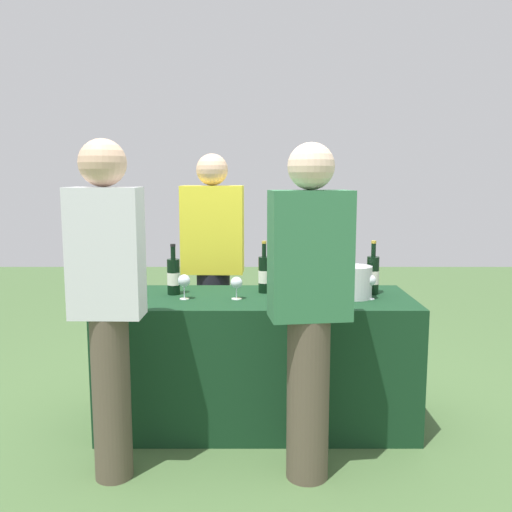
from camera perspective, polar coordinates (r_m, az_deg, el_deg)
ground_plane at (r=3.59m, az=0.00°, el=-16.81°), size 12.00×12.00×0.00m
tasting_table at (r=3.44m, az=0.00°, el=-10.77°), size 1.87×0.72×0.80m
wine_bottle_0 at (r=3.41m, az=-8.78°, el=-2.09°), size 0.08×0.08×0.31m
wine_bottle_1 at (r=3.43m, az=0.66°, el=-1.89°), size 0.07×0.07×0.33m
wine_bottle_2 at (r=3.44m, az=3.00°, el=-1.90°), size 0.07×0.07×0.31m
wine_bottle_3 at (r=3.46m, az=8.07°, el=-2.07°), size 0.07×0.07×0.30m
wine_bottle_4 at (r=3.46m, az=11.89°, el=-1.92°), size 0.08×0.08×0.33m
wine_glass_0 at (r=3.27m, az=-7.69°, el=-2.66°), size 0.07×0.07×0.15m
wine_glass_1 at (r=3.25m, az=-2.24°, el=-2.89°), size 0.07×0.07×0.14m
wine_glass_2 at (r=3.17m, az=1.88°, el=-3.12°), size 0.07×0.07×0.14m
wine_glass_3 at (r=3.16m, az=4.67°, el=-3.04°), size 0.06×0.06×0.14m
wine_glass_4 at (r=3.19m, az=6.14°, el=-3.03°), size 0.07×0.07×0.14m
wine_glass_5 at (r=3.31m, az=11.61°, el=-2.58°), size 0.07×0.07×0.15m
ice_bucket at (r=3.33m, az=10.03°, el=-2.67°), size 0.21×0.21×0.19m
server_pouring at (r=3.97m, az=-4.68°, el=-0.70°), size 0.45×0.25×1.68m
guest_0 at (r=2.77m, az=-15.40°, el=-3.93°), size 0.35×0.23×1.70m
guest_1 at (r=2.69m, az=5.39°, el=-4.65°), size 0.41×0.26×1.68m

